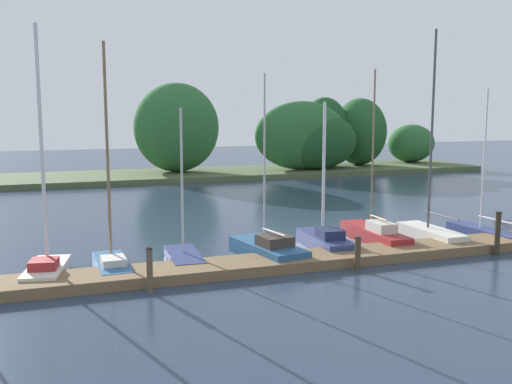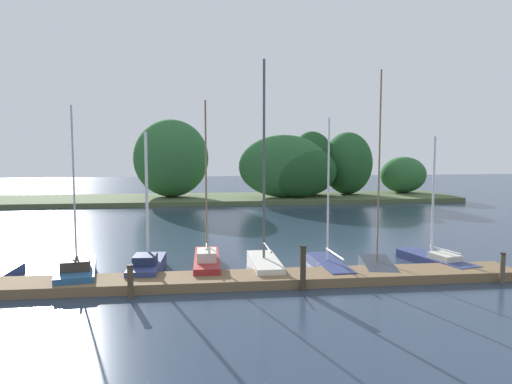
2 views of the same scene
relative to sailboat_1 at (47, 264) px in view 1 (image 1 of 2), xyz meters
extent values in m
cube|color=brown|center=(9.72, -1.28, -0.31)|extent=(29.29, 1.80, 0.35)
cube|color=#4C5B38|center=(9.72, 26.58, -0.28)|extent=(53.58, 8.00, 0.40)
ellipsoid|color=#2D6633|center=(9.93, 27.14, 3.51)|extent=(6.89, 5.73, 7.17)
ellipsoid|color=#1E4C23|center=(23.37, 27.59, 2.98)|extent=(4.52, 3.88, 6.13)
ellipsoid|color=#235628|center=(26.94, 27.55, 2.95)|extent=(4.82, 5.04, 6.07)
ellipsoid|color=#2D6633|center=(33.08, 28.39, 1.73)|extent=(4.70, 3.76, 3.63)
ellipsoid|color=#1E4C23|center=(21.52, 25.09, 2.30)|extent=(7.19, 3.60, 4.77)
ellipsoid|color=#2D6633|center=(20.23, 25.41, 2.79)|extent=(8.35, 3.82, 5.74)
cube|color=silver|center=(-0.02, -0.08, -0.26)|extent=(1.60, 3.00, 0.45)
cube|color=silver|center=(0.22, 1.18, -0.28)|extent=(0.72, 0.81, 0.38)
cube|color=maroon|center=(-0.08, -0.43, 0.11)|extent=(0.96, 0.99, 0.29)
cylinder|color=silver|center=(0.02, 0.13, 3.74)|extent=(0.12, 0.12, 7.54)
cube|color=#285684|center=(2.04, 0.07, -0.30)|extent=(1.07, 3.18, 0.36)
cube|color=#285684|center=(2.01, 1.49, -0.32)|extent=(0.57, 0.80, 0.31)
cube|color=beige|center=(2.05, -0.33, 0.00)|extent=(0.77, 0.96, 0.24)
cylinder|color=#7F6647|center=(2.04, 0.30, 3.48)|extent=(0.10, 0.10, 7.19)
cube|color=navy|center=(4.53, 0.27, -0.30)|extent=(1.23, 2.96, 0.37)
cube|color=navy|center=(4.61, 1.57, -0.31)|extent=(0.63, 0.76, 0.32)
cylinder|color=#B7B7BC|center=(4.55, 0.48, 2.42)|extent=(0.09, 0.09, 5.07)
cube|color=#285684|center=(7.56, -0.04, -0.19)|extent=(1.97, 3.79, 0.57)
cube|color=#285684|center=(7.28, 1.55, -0.22)|extent=(0.90, 1.02, 0.49)
cube|color=#3D3328|center=(7.64, -0.49, 0.28)|extent=(1.20, 1.24, 0.37)
cylinder|color=#B7B7BC|center=(7.51, 0.22, 3.13)|extent=(0.07, 0.07, 6.07)
cylinder|color=#B7B7BC|center=(7.63, -0.45, 0.58)|extent=(0.34, 1.50, 0.08)
cube|color=navy|center=(10.14, 0.52, -0.21)|extent=(1.34, 3.57, 0.55)
cube|color=navy|center=(10.24, 2.10, -0.23)|extent=(0.67, 0.91, 0.47)
cube|color=#1E2847|center=(10.12, 0.08, 0.25)|extent=(0.90, 1.10, 0.36)
cylinder|color=silver|center=(10.16, 0.78, 2.63)|extent=(0.12, 0.12, 5.12)
cube|color=maroon|center=(12.52, 0.85, -0.19)|extent=(1.11, 4.18, 0.59)
cube|color=maroon|center=(12.56, 2.72, -0.22)|extent=(0.58, 1.05, 0.50)
cube|color=beige|center=(12.50, 0.33, 0.30)|extent=(0.78, 1.26, 0.38)
cylinder|color=#7F6647|center=(12.52, 1.16, 3.30)|extent=(0.07, 0.07, 6.38)
cylinder|color=#7F6647|center=(12.51, 0.55, 0.62)|extent=(0.11, 1.36, 0.07)
cube|color=silver|center=(14.83, 0.25, -0.20)|extent=(1.10, 3.46, 0.57)
cube|color=silver|center=(14.82, 1.80, -0.23)|extent=(0.60, 0.87, 0.48)
cylinder|color=#4C4C51|center=(14.83, 0.51, 4.07)|extent=(0.10, 0.10, 7.96)
cylinder|color=#4C4C51|center=(14.83, -0.38, 0.72)|extent=(0.08, 1.98, 0.07)
cube|color=navy|center=(17.51, 0.21, -0.29)|extent=(1.10, 3.76, 0.39)
cube|color=navy|center=(17.44, 1.88, -0.31)|extent=(0.56, 0.95, 0.33)
cylinder|color=silver|center=(17.49, 0.49, 2.84)|extent=(0.08, 0.08, 5.87)
cylinder|color=silver|center=(17.53, -0.46, 0.38)|extent=(0.16, 2.09, 0.08)
cube|color=#232833|center=(19.79, 1.40, -0.32)|extent=(0.80, 0.92, 0.30)
cylinder|color=brown|center=(2.88, -2.53, 0.18)|extent=(0.18, 0.18, 1.31)
cylinder|color=black|center=(2.88, -2.53, 0.85)|extent=(0.21, 0.21, 0.04)
cylinder|color=#4C3D28|center=(9.87, -2.46, 0.07)|extent=(0.20, 0.20, 1.11)
cylinder|color=black|center=(9.87, -2.46, 0.64)|extent=(0.23, 0.23, 0.04)
cylinder|color=#3D3323|center=(15.83, -2.34, 0.31)|extent=(0.20, 0.20, 1.58)
cylinder|color=black|center=(15.83, -2.34, 1.12)|extent=(0.23, 0.23, 0.04)
camera|label=1|loc=(0.31, -19.17, 4.86)|focal=40.53mm
camera|label=2|loc=(12.05, -19.01, 4.64)|focal=34.44mm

